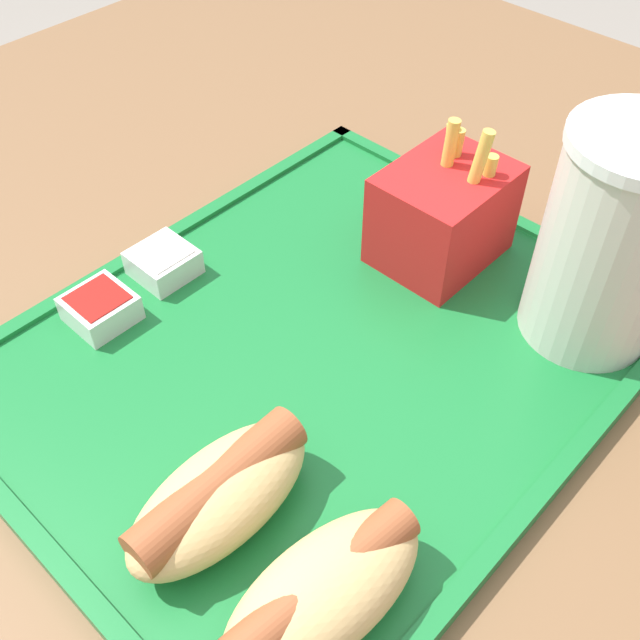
{
  "coord_description": "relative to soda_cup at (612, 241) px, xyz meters",
  "views": [
    {
      "loc": [
        0.23,
        0.25,
        1.14
      ],
      "look_at": [
        -0.01,
        0.02,
        0.79
      ],
      "focal_mm": 42.0,
      "sensor_mm": 36.0,
      "label": 1
    }
  ],
  "objects": [
    {
      "name": "dining_table",
      "position": [
        0.16,
        -0.14,
        -0.46
      ],
      "size": [
        1.2,
        1.13,
        0.75
      ],
      "color": "brown",
      "rests_on": "ground_plane"
    },
    {
      "name": "food_tray",
      "position": [
        0.14,
        -0.12,
        -0.08
      ],
      "size": [
        0.43,
        0.35,
        0.01
      ],
      "color": "#197233",
      "rests_on": "dining_table"
    },
    {
      "name": "soda_cup",
      "position": [
        0.0,
        0.0,
        0.0
      ],
      "size": [
        0.09,
        0.09,
        0.19
      ],
      "color": "silver",
      "rests_on": "food_tray"
    },
    {
      "name": "hot_dog_far",
      "position": [
        0.27,
        0.01,
        -0.05
      ],
      "size": [
        0.13,
        0.07,
        0.04
      ],
      "color": "#DBB270",
      "rests_on": "food_tray"
    },
    {
      "name": "hot_dog_near",
      "position": [
        0.27,
        -0.07,
        -0.05
      ],
      "size": [
        0.12,
        0.06,
        0.05
      ],
      "color": "#DBB270",
      "rests_on": "food_tray"
    },
    {
      "name": "fries_carton",
      "position": [
        0.01,
        -0.12,
        -0.04
      ],
      "size": [
        0.09,
        0.08,
        0.12
      ],
      "color": "red",
      "rests_on": "food_tray"
    },
    {
      "name": "sauce_cup_mayo",
      "position": [
        0.17,
        -0.26,
        -0.07
      ],
      "size": [
        0.04,
        0.04,
        0.02
      ],
      "color": "silver",
      "rests_on": "food_tray"
    },
    {
      "name": "sauce_cup_ketchup",
      "position": [
        0.23,
        -0.25,
        -0.07
      ],
      "size": [
        0.04,
        0.04,
        0.02
      ],
      "color": "silver",
      "rests_on": "food_tray"
    }
  ]
}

